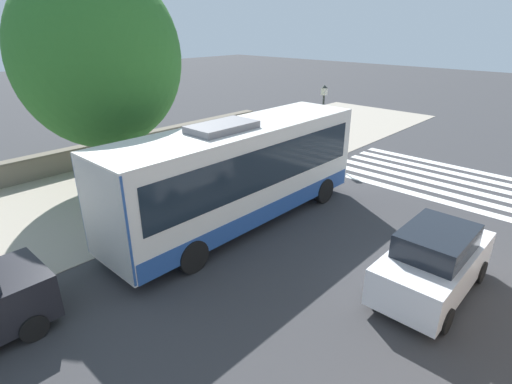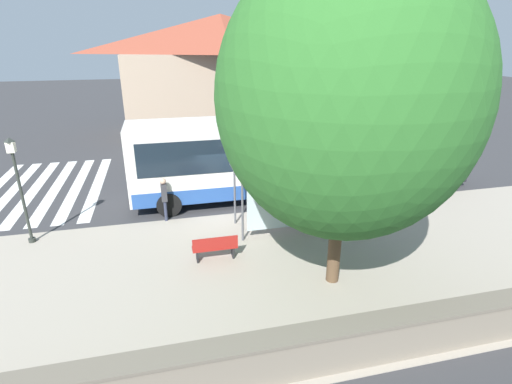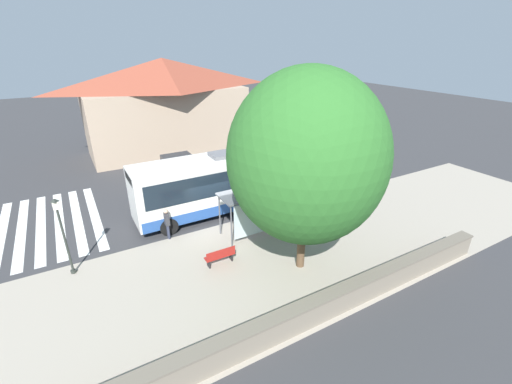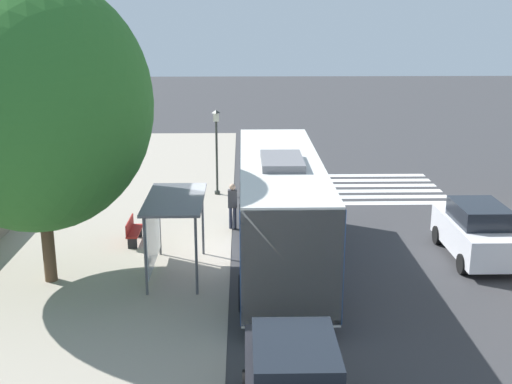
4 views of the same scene
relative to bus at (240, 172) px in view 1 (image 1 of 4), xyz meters
name	(u,v)px [view 1 (image 1 of 4)]	position (x,y,z in m)	size (l,w,h in m)	color
ground_plane	(232,201)	(-1.58, 1.11, -1.94)	(120.00, 120.00, 0.00)	#353538
sidewalk_plaza	(167,175)	(-6.08, 1.11, -1.93)	(9.00, 44.00, 0.02)	#9E9384
crosswalk_stripes	(433,178)	(3.42, 9.26, -1.94)	(9.00, 5.25, 0.01)	silver
stone_wall	(121,147)	(-10.13, 1.11, -1.40)	(0.60, 20.00, 1.07)	slate
bus	(240,172)	(0.00, 0.00, 0.00)	(2.59, 10.08, 3.76)	silver
bus_shelter	(169,152)	(-3.39, -0.50, 0.12)	(1.75, 3.48, 2.47)	#515459
pedestrian	(275,162)	(-1.55, 3.70, -0.90)	(0.34, 0.23, 1.76)	#2D3347
bench	(198,165)	(-5.03, 2.23, -1.47)	(0.40, 1.46, 0.88)	maroon
street_lamp_near	(323,115)	(-2.30, 8.39, 0.33)	(0.28, 0.28, 3.80)	#2D332D
shade_tree	(98,58)	(-7.01, -1.01, 3.45)	(6.65, 6.65, 9.05)	brown
parked_car_far_lane	(434,261)	(6.54, 0.60, -1.02)	(1.91, 4.11, 1.89)	silver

